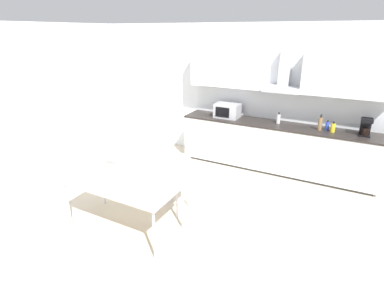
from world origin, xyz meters
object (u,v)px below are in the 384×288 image
at_px(bottle_yellow, 333,128).
at_px(bottle_brown, 320,124).
at_px(coffee_maker, 366,127).
at_px(chair_far_left, 139,167).
at_px(microwave, 227,111).
at_px(bottle_blue, 327,126).
at_px(chair_far_right, 176,176).
at_px(dining_table, 123,183).
at_px(bottle_white, 278,119).
at_px(pendant_lamp, 116,113).

bearing_deg(bottle_yellow, bottle_brown, 175.70).
xyz_separation_m(coffee_maker, chair_far_left, (-3.15, -2.08, -0.55)).
bearing_deg(microwave, bottle_blue, 1.20).
bearing_deg(chair_far_right, bottle_yellow, 45.78).
xyz_separation_m(bottle_blue, dining_table, (-2.22, -2.87, -0.32)).
bearing_deg(chair_far_left, microwave, 71.17).
relative_size(microwave, bottle_blue, 2.65).
bearing_deg(bottle_white, chair_far_left, -129.00).
bearing_deg(bottle_brown, coffee_maker, 3.43).
bearing_deg(coffee_maker, chair_far_right, -139.69).
height_order(bottle_brown, pendant_lamp, pendant_lamp).
bearing_deg(dining_table, pendant_lamp, -153.43).
xyz_separation_m(chair_far_right, pendant_lamp, (-0.35, -0.78, 1.12)).
relative_size(bottle_yellow, chair_far_right, 0.21).
xyz_separation_m(microwave, dining_table, (-0.36, -2.83, -0.39)).
bearing_deg(bottle_white, microwave, -176.63).
bearing_deg(bottle_blue, bottle_yellow, -35.58).
bearing_deg(bottle_blue, coffee_maker, -1.24).
relative_size(coffee_maker, bottle_blue, 1.66).
bearing_deg(bottle_brown, chair_far_right, -130.69).
distance_m(dining_table, chair_far_left, 0.87).
relative_size(bottle_blue, dining_table, 0.12).
xyz_separation_m(bottle_brown, pendant_lamp, (-2.10, -2.82, 0.60)).
bearing_deg(chair_far_left, bottle_brown, 39.76).
xyz_separation_m(bottle_blue, pendant_lamp, (-2.22, -2.87, 0.64)).
bearing_deg(bottle_white, chair_far_right, -115.64).
bearing_deg(bottle_yellow, chair_far_right, -134.22).
bearing_deg(chair_far_left, bottle_yellow, 37.19).
distance_m(dining_table, chair_far_right, 0.87).
bearing_deg(bottle_white, bottle_blue, -1.37).
relative_size(microwave, dining_table, 0.31).
relative_size(coffee_maker, dining_table, 0.19).
bearing_deg(bottle_brown, bottle_white, 174.20).
xyz_separation_m(bottle_white, chair_far_left, (-1.71, -2.11, -0.49)).
height_order(coffee_maker, pendant_lamp, pendant_lamp).
xyz_separation_m(microwave, bottle_white, (1.01, 0.06, -0.05)).
bearing_deg(microwave, dining_table, -97.15).
height_order(dining_table, pendant_lamp, pendant_lamp).
relative_size(coffee_maker, bottle_yellow, 1.61).
bearing_deg(pendant_lamp, coffee_maker, 45.57).
xyz_separation_m(bottle_blue, chair_far_left, (-2.56, -2.09, -0.48)).
height_order(bottle_brown, bottle_blue, bottle_brown).
distance_m(microwave, chair_far_right, 2.12).
height_order(bottle_blue, dining_table, bottle_blue).
height_order(coffee_maker, bottle_brown, coffee_maker).
bearing_deg(dining_table, bottle_blue, 52.30).
relative_size(microwave, coffee_maker, 1.60).
relative_size(bottle_white, dining_table, 0.13).
bearing_deg(bottle_blue, dining_table, -127.70).
bearing_deg(pendant_lamp, chair_far_right, 65.70).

